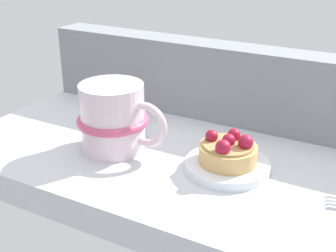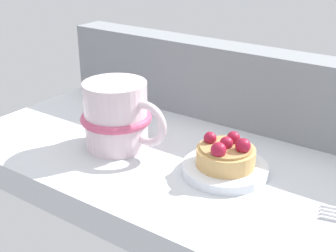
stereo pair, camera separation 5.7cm
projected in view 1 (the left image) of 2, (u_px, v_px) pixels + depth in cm
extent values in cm
cube|color=silver|center=(215.00, 173.00, 59.38)|extent=(70.08, 32.27, 3.89)
cube|color=gray|center=(254.00, 87.00, 67.02)|extent=(68.67, 5.41, 11.55)
cylinder|color=silver|center=(227.00, 166.00, 55.97)|extent=(10.42, 10.42, 1.14)
cylinder|color=silver|center=(227.00, 168.00, 56.09)|extent=(5.73, 5.73, 0.57)
cylinder|color=tan|center=(228.00, 154.00, 55.30)|extent=(7.09, 7.09, 2.17)
cylinder|color=#AB854F|center=(228.00, 145.00, 54.81)|extent=(6.24, 6.24, 0.30)
sphere|color=maroon|center=(229.00, 140.00, 54.57)|extent=(1.61, 1.61, 1.61)
sphere|color=maroon|center=(246.00, 142.00, 53.80)|extent=(1.83, 1.83, 1.83)
sphere|color=maroon|center=(235.00, 134.00, 56.14)|extent=(1.62, 1.62, 1.62)
sphere|color=maroon|center=(213.00, 136.00, 55.53)|extent=(1.58, 1.58, 1.58)
sphere|color=maroon|center=(223.00, 147.00, 52.66)|extent=(1.83, 1.83, 1.83)
cylinder|color=silver|center=(113.00, 117.00, 59.84)|extent=(8.41, 8.41, 9.07)
torus|color=#C64C70|center=(113.00, 120.00, 60.01)|extent=(9.54, 9.54, 1.09)
torus|color=silver|center=(146.00, 125.00, 57.59)|extent=(6.06, 0.98, 6.06)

